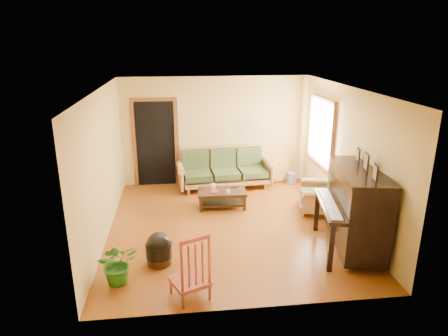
{
  "coord_description": "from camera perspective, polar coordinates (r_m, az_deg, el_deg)",
  "views": [
    {
      "loc": [
        -0.91,
        -6.91,
        3.42
      ],
      "look_at": [
        -0.07,
        0.2,
        1.1
      ],
      "focal_mm": 32.0,
      "sensor_mm": 36.0,
      "label": 1
    }
  ],
  "objects": [
    {
      "name": "piano",
      "position": [
        6.98,
        18.51,
        -5.83
      ],
      "size": [
        1.24,
        1.77,
        1.43
      ],
      "primitive_type": "cube",
      "rotation": [
        0.0,
        0.0,
        -0.18
      ],
      "color": "black",
      "rests_on": "floor"
    },
    {
      "name": "candle",
      "position": [
        8.52,
        -1.51,
        -2.6
      ],
      "size": [
        0.07,
        0.07,
        0.12
      ],
      "primitive_type": "cylinder",
      "rotation": [
        0.0,
        0.0,
        0.04
      ],
      "color": "white",
      "rests_on": "coffee_table"
    },
    {
      "name": "glass_jar",
      "position": [
        8.3,
        0.62,
        -3.37
      ],
      "size": [
        0.12,
        0.12,
        0.06
      ],
      "primitive_type": "cylinder",
      "rotation": [
        0.0,
        0.0,
        -0.33
      ],
      "color": "silver",
      "rests_on": "coffee_table"
    },
    {
      "name": "sofa",
      "position": [
        9.53,
        0.15,
        -0.04
      ],
      "size": [
        2.29,
        1.1,
        0.95
      ],
      "primitive_type": "cube",
      "rotation": [
        0.0,
        0.0,
        0.08
      ],
      "color": "#A7753D",
      "rests_on": "floor"
    },
    {
      "name": "footstool",
      "position": [
        6.55,
        -9.26,
        -11.79
      ],
      "size": [
        0.52,
        0.52,
        0.4
      ],
      "primitive_type": "cylinder",
      "rotation": [
        0.0,
        0.0,
        -0.3
      ],
      "color": "black",
      "rests_on": "floor"
    },
    {
      "name": "red_chair",
      "position": [
        5.59,
        -4.98,
        -13.62
      ],
      "size": [
        0.63,
        0.66,
        1.0
      ],
      "primitive_type": "cube",
      "rotation": [
        0.0,
        0.0,
        0.42
      ],
      "color": "maroon",
      "rests_on": "floor"
    },
    {
      "name": "floor",
      "position": [
        7.77,
        0.68,
        -8.18
      ],
      "size": [
        5.0,
        5.0,
        0.0
      ],
      "primitive_type": "plane",
      "color": "#5B2C0C",
      "rests_on": "ground"
    },
    {
      "name": "book",
      "position": [
        8.37,
        -1.83,
        -3.37
      ],
      "size": [
        0.16,
        0.21,
        0.02
      ],
      "primitive_type": "imported",
      "rotation": [
        0.0,
        0.0,
        -0.05
      ],
      "color": "maroon",
      "rests_on": "coffee_table"
    },
    {
      "name": "window",
      "position": [
        8.99,
        13.78,
        5.1
      ],
      "size": [
        0.12,
        1.36,
        1.46
      ],
      "primitive_type": "cube",
      "color": "white",
      "rests_on": "right_wall"
    },
    {
      "name": "leaning_frame",
      "position": [
        10.11,
        8.18,
        -0.2
      ],
      "size": [
        0.47,
        0.24,
        0.61
      ],
      "primitive_type": "cube",
      "rotation": [
        0.0,
        0.0,
        0.32
      ],
      "color": "gold",
      "rests_on": "floor"
    },
    {
      "name": "coffee_table",
      "position": [
        8.5,
        -0.29,
        -4.43
      ],
      "size": [
        1.04,
        0.59,
        0.37
      ],
      "primitive_type": "cube",
      "rotation": [
        0.0,
        0.0,
        -0.04
      ],
      "color": "black",
      "rests_on": "floor"
    },
    {
      "name": "ceramic_crock",
      "position": [
        10.04,
        9.67,
        -1.41
      ],
      "size": [
        0.28,
        0.28,
        0.27
      ],
      "primitive_type": "cylinder",
      "rotation": [
        0.0,
        0.0,
        0.38
      ],
      "color": "#364AA2",
      "rests_on": "floor"
    },
    {
      "name": "remote",
      "position": [
        8.61,
        1.54,
        -2.75
      ],
      "size": [
        0.16,
        0.06,
        0.02
      ],
      "primitive_type": "cube",
      "rotation": [
        0.0,
        0.0,
        0.13
      ],
      "color": "black",
      "rests_on": "coffee_table"
    },
    {
      "name": "potted_plant",
      "position": [
        6.15,
        -14.91,
        -13.02
      ],
      "size": [
        0.69,
        0.63,
        0.64
      ],
      "primitive_type": "imported",
      "rotation": [
        0.0,
        0.0,
        0.27
      ],
      "color": "#215F1B",
      "rests_on": "floor"
    },
    {
      "name": "armchair",
      "position": [
        8.44,
        13.26,
        -3.31
      ],
      "size": [
        1.01,
        1.04,
        0.86
      ],
      "primitive_type": "cube",
      "rotation": [
        0.0,
        0.0,
        -0.25
      ],
      "color": "#A7753D",
      "rests_on": "floor"
    },
    {
      "name": "doorway",
      "position": [
        9.71,
        -9.74,
        3.4
      ],
      "size": [
        1.08,
        0.16,
        2.05
      ],
      "primitive_type": "cube",
      "color": "black",
      "rests_on": "floor"
    }
  ]
}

